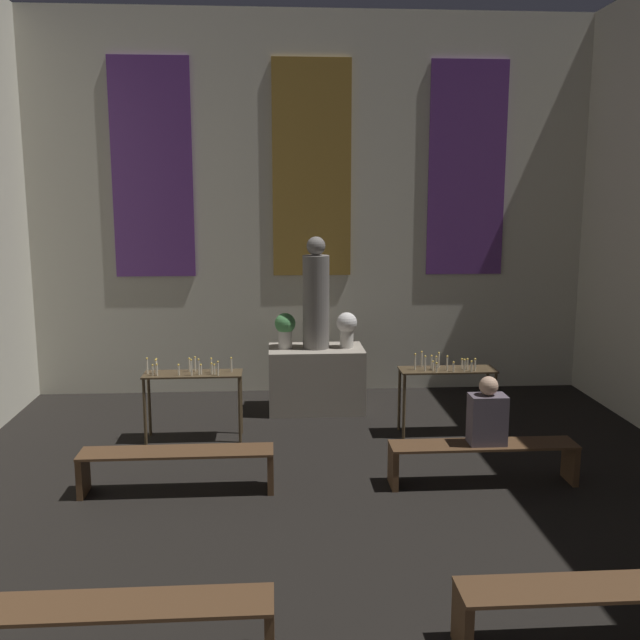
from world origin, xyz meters
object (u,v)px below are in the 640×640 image
at_px(flower_vase_right, 347,327).
at_px(pew_second_right, 602,602).
at_px(person_seated, 487,415).
at_px(pew_back_right, 483,454).
at_px(flower_vase_left, 285,328).
at_px(candle_rack_right, 447,379).
at_px(statue, 316,297).
at_px(pew_back_left, 177,462).
at_px(candle_rack_left, 193,383).
at_px(pew_second_left, 121,620).
at_px(altar, 316,379).

bearing_deg(flower_vase_right, pew_second_right, -78.10).
bearing_deg(person_seated, pew_back_right, 180.00).
xyz_separation_m(flower_vase_left, candle_rack_right, (1.92, -1.09, -0.44)).
bearing_deg(pew_second_right, statue, 106.12).
relative_size(flower_vase_left, flower_vase_right, 1.00).
xyz_separation_m(flower_vase_right, pew_back_left, (-1.93, -2.63, -0.82)).
relative_size(flower_vase_left, person_seated, 0.69).
distance_m(flower_vase_left, flower_vase_right, 0.82).
height_order(flower_vase_right, candle_rack_left, flower_vase_right).
distance_m(statue, pew_second_left, 5.60).
bearing_deg(altar, pew_second_left, -106.12).
bearing_deg(candle_rack_left, person_seated, -26.56).
height_order(flower_vase_right, person_seated, flower_vase_right).
bearing_deg(candle_rack_left, pew_back_left, -89.85).
bearing_deg(person_seated, pew_back_left, 180.00).
relative_size(pew_second_right, person_seated, 2.72).
relative_size(statue, flower_vase_right, 3.13).
xyz_separation_m(candle_rack_right, pew_back_right, (0.01, -1.53, -0.38)).
xyz_separation_m(altar, pew_back_left, (-1.52, -2.63, -0.12)).
bearing_deg(candle_rack_left, pew_second_left, -89.94).
relative_size(flower_vase_left, pew_second_left, 0.25).
height_order(altar, candle_rack_right, candle_rack_right).
height_order(candle_rack_left, pew_back_left, candle_rack_left).
height_order(candle_rack_left, pew_second_right, candle_rack_left).
distance_m(candle_rack_right, pew_second_left, 5.16).
relative_size(altar, person_seated, 1.83).
relative_size(candle_rack_left, candle_rack_right, 1.00).
relative_size(altar, statue, 0.85).
bearing_deg(person_seated, statue, 120.49).
bearing_deg(pew_second_right, pew_back_right, 90.00).
bearing_deg(flower_vase_left, pew_back_right, -53.70).
height_order(pew_back_left, pew_back_right, same).
bearing_deg(pew_back_right, candle_rack_right, 90.19).
bearing_deg(person_seated, pew_second_right, -90.62).
bearing_deg(pew_second_left, pew_back_right, 40.87).
height_order(candle_rack_left, pew_second_left, candle_rack_left).
distance_m(altar, flower_vase_left, 0.81).
bearing_deg(candle_rack_left, pew_second_right, -53.85).
relative_size(statue, pew_back_left, 0.79).
distance_m(pew_second_right, pew_back_right, 2.63).
bearing_deg(pew_second_left, altar, 73.88).
distance_m(altar, pew_back_left, 3.03).
bearing_deg(flower_vase_left, flower_vase_right, 0.00).
relative_size(candle_rack_right, pew_back_left, 0.62).
bearing_deg(candle_rack_right, altar, 144.18).
relative_size(altar, candle_rack_right, 1.10).
bearing_deg(candle_rack_left, candle_rack_right, 0.00).
distance_m(flower_vase_left, pew_back_right, 3.36).
distance_m(flower_vase_left, candle_rack_right, 2.26).
xyz_separation_m(pew_second_left, pew_back_right, (3.03, 2.63, 0.00)).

